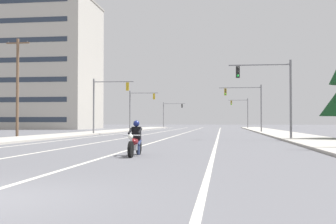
# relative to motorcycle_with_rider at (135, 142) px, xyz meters

# --- Properties ---
(lane_stripe_center) EXTENTS (0.16, 100.00, 0.01)m
(lane_stripe_center) POSITION_rel_motorcycle_with_rider_xyz_m (-1.09, 35.17, -0.58)
(lane_stripe_center) COLOR beige
(lane_stripe_center) RESTS_ON ground
(lane_stripe_left) EXTENTS (0.16, 100.00, 0.01)m
(lane_stripe_left) POSITION_rel_motorcycle_with_rider_xyz_m (-4.78, 35.17, -0.58)
(lane_stripe_left) COLOR beige
(lane_stripe_left) RESTS_ON ground
(lane_stripe_right) EXTENTS (0.16, 100.00, 0.01)m
(lane_stripe_right) POSITION_rel_motorcycle_with_rider_xyz_m (3.16, 35.17, -0.58)
(lane_stripe_right) COLOR beige
(lane_stripe_right) RESTS_ON ground
(lane_stripe_far_left) EXTENTS (0.16, 100.00, 0.01)m
(lane_stripe_far_left) POSITION_rel_motorcycle_with_rider_xyz_m (-8.44, 35.17, -0.58)
(lane_stripe_far_left) COLOR beige
(lane_stripe_far_left) RESTS_ON ground
(sidewalk_kerb_right) EXTENTS (4.40, 110.00, 0.14)m
(sidewalk_kerb_right) POSITION_rel_motorcycle_with_rider_xyz_m (10.18, 30.17, -0.52)
(sidewalk_kerb_right) COLOR #ADA89E
(sidewalk_kerb_right) RESTS_ON ground
(sidewalk_kerb_left) EXTENTS (4.40, 110.00, 0.14)m
(sidewalk_kerb_left) POSITION_rel_motorcycle_with_rider_xyz_m (-11.98, 30.17, -0.52)
(sidewalk_kerb_left) COLOR #ADA89E
(sidewalk_kerb_left) RESTS_ON ground
(motorcycle_with_rider) EXTENTS (0.70, 2.19, 1.46)m
(motorcycle_with_rider) POSITION_rel_motorcycle_with_rider_xyz_m (0.00, 0.00, 0.00)
(motorcycle_with_rider) COLOR black
(motorcycle_with_rider) RESTS_ON ground
(traffic_signal_near_right) EXTENTS (4.83, 0.38, 6.20)m
(traffic_signal_near_right) POSITION_rel_motorcycle_with_rider_xyz_m (7.44, 16.18, 3.51)
(traffic_signal_near_right) COLOR slate
(traffic_signal_near_right) RESTS_ON ground
(traffic_signal_near_left) EXTENTS (4.55, 0.50, 6.20)m
(traffic_signal_near_left) POSITION_rel_motorcycle_with_rider_xyz_m (-9.31, 27.94, 3.49)
(traffic_signal_near_left) COLOR slate
(traffic_signal_near_left) RESTS_ON ground
(traffic_signal_mid_right) EXTENTS (5.47, 0.37, 6.20)m
(traffic_signal_mid_right) POSITION_rel_motorcycle_with_rider_xyz_m (6.98, 37.85, 3.55)
(traffic_signal_mid_right) COLOR slate
(traffic_signal_mid_right) RESTS_ON ground
(traffic_signal_mid_left) EXTENTS (4.48, 0.55, 6.20)m
(traffic_signal_mid_left) POSITION_rel_motorcycle_with_rider_xyz_m (-9.28, 45.99, 3.49)
(traffic_signal_mid_left) COLOR slate
(traffic_signal_mid_left) RESTS_ON ground
(traffic_signal_far_right) EXTENTS (4.00, 0.43, 6.20)m
(traffic_signal_far_right) POSITION_rel_motorcycle_with_rider_xyz_m (7.66, 69.20, 3.46)
(traffic_signal_far_right) COLOR slate
(traffic_signal_far_right) RESTS_ON ground
(traffic_signal_far_left) EXTENTS (5.45, 0.51, 6.20)m
(traffic_signal_far_left) POSITION_rel_motorcycle_with_rider_xyz_m (-9.10, 83.89, 3.55)
(traffic_signal_far_left) COLOR slate
(traffic_signal_far_left) RESTS_ON ground
(utility_pole_left_near) EXTENTS (2.25, 0.26, 9.19)m
(utility_pole_left_near) POSITION_rel_motorcycle_with_rider_xyz_m (-15.42, 19.84, 4.23)
(utility_pole_left_near) COLOR brown
(utility_pole_left_near) RESTS_ON ground
(apartment_building_far_left_block) EXTENTS (25.38, 16.39, 25.65)m
(apartment_building_far_left_block) POSITION_rel_motorcycle_with_rider_xyz_m (-34.40, 62.11, 12.24)
(apartment_building_far_left_block) COLOR #B2ADA3
(apartment_building_far_left_block) RESTS_ON ground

